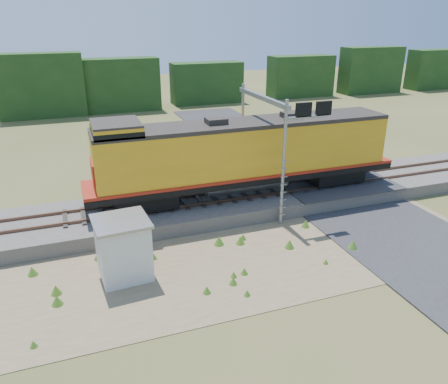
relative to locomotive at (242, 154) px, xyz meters
name	(u,v)px	position (x,y,z in m)	size (l,w,h in m)	color
ground	(274,259)	(-0.79, -6.00, -3.27)	(140.00, 140.00, 0.00)	#475123
ballast	(229,203)	(-0.79, 0.00, -2.87)	(70.00, 5.00, 0.80)	slate
rails	(229,195)	(-0.79, 0.00, -2.39)	(70.00, 1.54, 0.16)	brown
dirt_shoulder	(230,261)	(-2.79, -5.50, -3.25)	(26.00, 8.00, 0.03)	#8C7754
road	(387,227)	(6.21, -5.26, -3.18)	(7.00, 66.00, 0.86)	#38383A
tree_line_north	(136,82)	(-0.79, 32.00, -0.20)	(130.00, 3.00, 6.50)	#1A3B15
weed_clumps	(202,271)	(-4.29, -5.90, -3.27)	(15.00, 6.20, 0.56)	#497722
locomotive	(242,154)	(0.00, 0.00, 0.00)	(18.11, 2.76, 4.67)	black
shed	(123,248)	(-7.48, -5.07, -1.91)	(2.41, 2.41, 2.67)	silver
signal_gantry	(273,123)	(1.48, -0.65, 1.80)	(2.67, 6.20, 6.73)	gray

